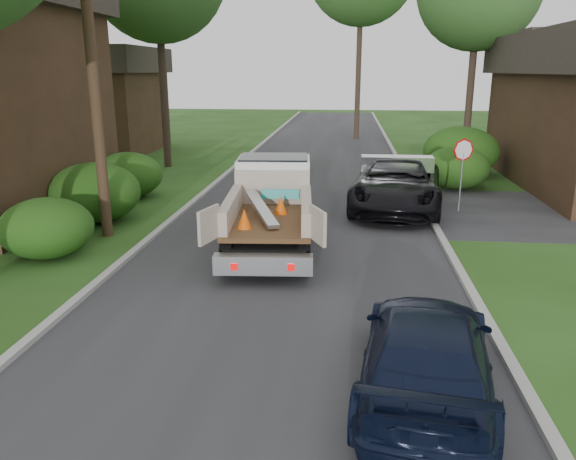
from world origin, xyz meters
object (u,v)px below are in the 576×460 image
(stop_sign, at_px, (463,160))
(navy_suv, at_px, (426,353))
(black_pickup, at_px, (397,184))
(utility_pole, at_px, (91,49))
(flatbed_truck, at_px, (272,198))
(house_left_far, at_px, (91,99))

(stop_sign, distance_m, navy_suv, 11.84)
(stop_sign, height_order, black_pickup, stop_sign)
(utility_pole, relative_size, flatbed_truck, 1.67)
(house_left_far, distance_m, navy_suv, 29.41)
(black_pickup, bearing_deg, house_left_far, 149.52)
(stop_sign, bearing_deg, utility_pole, -159.38)
(stop_sign, relative_size, house_left_far, 0.33)
(flatbed_truck, bearing_deg, black_pickup, 42.66)
(stop_sign, relative_size, flatbed_truck, 0.41)
(house_left_far, distance_m, black_pickup, 21.11)
(black_pickup, distance_m, navy_suv, 11.67)
(flatbed_truck, xyz_separation_m, navy_suv, (3.27, -7.59, -0.54))
(flatbed_truck, distance_m, navy_suv, 8.28)
(house_left_far, bearing_deg, black_pickup, -37.72)
(house_left_far, bearing_deg, utility_pole, -64.77)
(house_left_far, relative_size, black_pickup, 1.21)
(stop_sign, height_order, navy_suv, stop_sign)
(utility_pole, distance_m, house_left_far, 18.93)
(house_left_far, height_order, navy_suv, house_left_far)
(stop_sign, xyz_separation_m, utility_pole, (-10.68, -4.02, 3.40))
(utility_pole, distance_m, flatbed_truck, 6.24)
(house_left_far, xyz_separation_m, navy_suv, (16.10, -24.50, -2.39))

